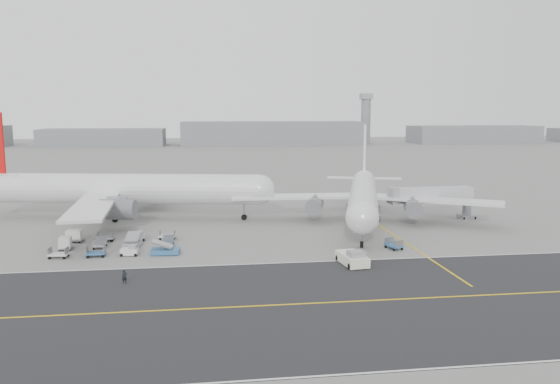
{
  "coord_description": "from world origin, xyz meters",
  "views": [
    {
      "loc": [
        -0.17,
        -72.26,
        20.09
      ],
      "look_at": [
        11.17,
        12.0,
        7.51
      ],
      "focal_mm": 35.0,
      "sensor_mm": 36.0,
      "label": 1
    }
  ],
  "objects": [
    {
      "name": "ground",
      "position": [
        0.0,
        0.0,
        0.0
      ],
      "size": [
        700.0,
        700.0,
        0.0
      ],
      "primitive_type": "plane",
      "color": "gray",
      "rests_on": "ground"
    },
    {
      "name": "taxiway",
      "position": [
        5.02,
        -17.98,
        0.01
      ],
      "size": [
        220.0,
        59.0,
        0.03
      ],
      "color": "#28292B",
      "rests_on": "ground"
    },
    {
      "name": "horizon_buildings",
      "position": [
        30.0,
        260.0,
        0.0
      ],
      "size": [
        520.0,
        28.0,
        28.0
      ],
      "primitive_type": null,
      "color": "gray",
      "rests_on": "ground"
    },
    {
      "name": "control_tower",
      "position": [
        100.0,
        265.0,
        16.25
      ],
      "size": [
        7.0,
        7.0,
        31.25
      ],
      "color": "gray",
      "rests_on": "ground"
    },
    {
      "name": "airliner_a",
      "position": [
        -16.08,
        31.97,
        5.74
      ],
      "size": [
        57.32,
        56.22,
        19.94
      ],
      "rotation": [
        0.0,
        0.0,
        1.39
      ],
      "color": "silver",
      "rests_on": "ground"
    },
    {
      "name": "airliner_b",
      "position": [
        28.15,
        23.53,
        4.96
      ],
      "size": [
        47.47,
        48.46,
        17.19
      ],
      "rotation": [
        0.0,
        0.0,
        -0.29
      ],
      "color": "silver",
      "rests_on": "ground"
    },
    {
      "name": "pushback_tug",
      "position": [
        18.66,
        -4.24,
        0.88
      ],
      "size": [
        3.44,
        7.57,
        2.13
      ],
      "rotation": [
        0.0,
        0.0,
        0.13
      ],
      "color": "silver",
      "rests_on": "ground"
    },
    {
      "name": "jet_bridge",
      "position": [
        41.29,
        23.34,
        4.39
      ],
      "size": [
        16.69,
        3.52,
        6.3
      ],
      "rotation": [
        0.0,
        0.0,
        0.03
      ],
      "color": "gray",
      "rests_on": "ground"
    },
    {
      "name": "gse_cluster",
      "position": [
        -13.54,
        9.25,
        0.0
      ],
      "size": [
        22.64,
        17.45,
        1.99
      ],
      "primitive_type": null,
      "rotation": [
        0.0,
        0.0,
        -0.03
      ],
      "color": "#949398",
      "rests_on": "ground"
    },
    {
      "name": "stray_dolly",
      "position": [
        26.9,
        3.05,
        0.0
      ],
      "size": [
        2.32,
        2.98,
        1.61
      ],
      "primitive_type": null,
      "rotation": [
        0.0,
        0.0,
        0.3
      ],
      "color": "silver",
      "rests_on": "ground"
    },
    {
      "name": "ground_crew_a",
      "position": [
        -10.04,
        -8.47,
        0.85
      ],
      "size": [
        0.73,
        0.61,
        1.7
      ],
      "primitive_type": "imported",
      "rotation": [
        0.0,
        0.0,
        0.4
      ],
      "color": "black",
      "rests_on": "ground"
    }
  ]
}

